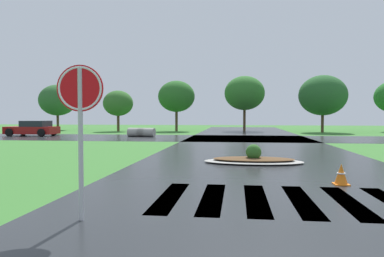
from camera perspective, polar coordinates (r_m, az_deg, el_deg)
asphalt_roadway at (r=12.79m, az=10.90°, el=-5.68°), size 9.01×80.00×0.01m
asphalt_cross_road at (r=27.10m, az=8.88°, el=-1.55°), size 90.00×8.11×0.01m
crosswalk_stripes at (r=7.71m, az=13.50°, el=-10.88°), size 4.95×2.93×0.01m
stop_sign at (r=6.16m, az=-17.23°, el=3.55°), size 0.76×0.12×2.55m
median_island at (r=13.25m, az=9.68°, el=-4.83°), size 3.56×1.68×0.68m
car_blue_compact at (r=32.93m, az=-23.84°, el=-0.03°), size 4.27×2.16×1.26m
drainage_pipe_stack at (r=29.17m, az=-8.00°, el=-0.60°), size 2.29×1.03×0.71m
traffic_cone at (r=9.76m, az=22.49°, el=-6.78°), size 0.36×0.36×0.52m
background_treeline at (r=38.83m, az=5.68°, el=5.00°), size 40.86×6.65×5.96m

